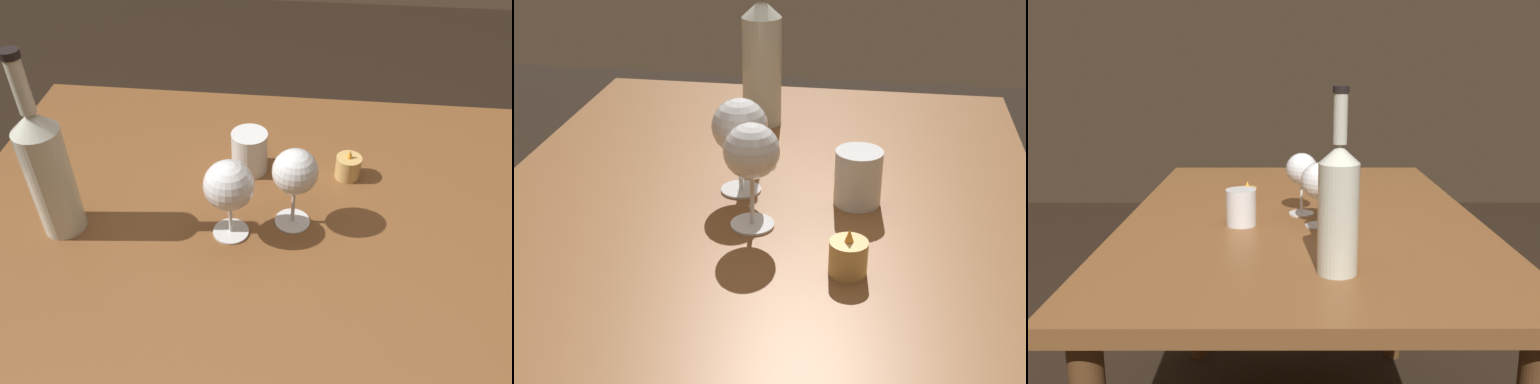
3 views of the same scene
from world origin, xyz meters
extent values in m
cube|color=brown|center=(0.00, 0.00, 0.72)|extent=(1.30, 0.90, 0.04)
cylinder|color=brown|center=(-0.58, -0.38, 0.35)|extent=(0.06, 0.06, 0.70)
cylinder|color=brown|center=(-0.58, 0.38, 0.35)|extent=(0.06, 0.06, 0.70)
cylinder|color=white|center=(-0.11, -0.04, 0.74)|extent=(0.07, 0.07, 0.00)
cylinder|color=white|center=(-0.11, -0.04, 0.78)|extent=(0.01, 0.01, 0.07)
sphere|color=white|center=(-0.11, -0.04, 0.85)|extent=(0.09, 0.09, 0.09)
cylinder|color=beige|center=(-0.11, -0.04, 0.85)|extent=(0.07, 0.07, 0.03)
cylinder|color=white|center=(0.00, 0.00, 0.74)|extent=(0.07, 0.07, 0.00)
cylinder|color=white|center=(0.00, 0.00, 0.79)|extent=(0.01, 0.01, 0.08)
sphere|color=white|center=(0.00, 0.00, 0.86)|extent=(0.08, 0.08, 0.08)
cylinder|color=beige|center=(0.00, 0.00, 0.86)|extent=(0.06, 0.06, 0.03)
cylinder|color=silver|center=(-0.42, -0.06, 0.85)|extent=(0.08, 0.08, 0.21)
cone|color=silver|center=(-0.42, -0.06, 0.97)|extent=(0.08, 0.08, 0.03)
cylinder|color=white|center=(-0.10, 0.15, 0.78)|extent=(0.07, 0.07, 0.09)
cylinder|color=silver|center=(-0.10, 0.15, 0.76)|extent=(0.06, 0.06, 0.04)
cylinder|color=#DBB266|center=(0.11, 0.15, 0.76)|extent=(0.05, 0.05, 0.05)
cylinder|color=white|center=(0.11, 0.15, 0.76)|extent=(0.04, 0.04, 0.03)
cone|color=#F99E2D|center=(0.11, 0.15, 0.80)|extent=(0.01, 0.01, 0.02)
camera|label=1|loc=(0.01, -0.71, 1.43)|focal=36.92mm
camera|label=2|loc=(0.90, 0.17, 1.27)|focal=49.46mm
camera|label=3|loc=(-1.44, 0.05, 1.14)|focal=39.76mm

